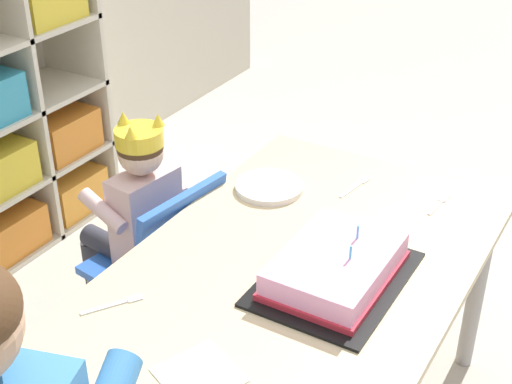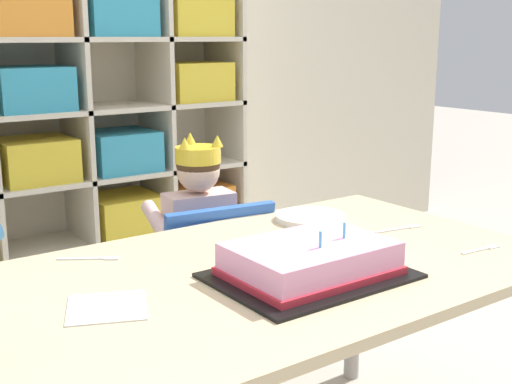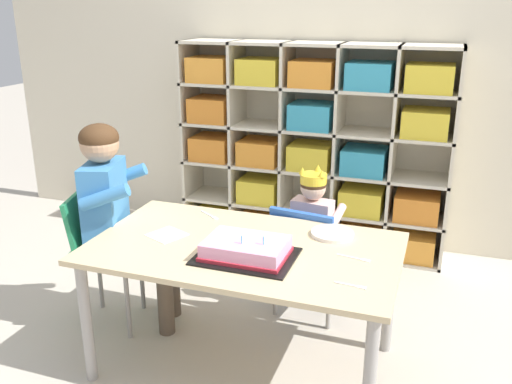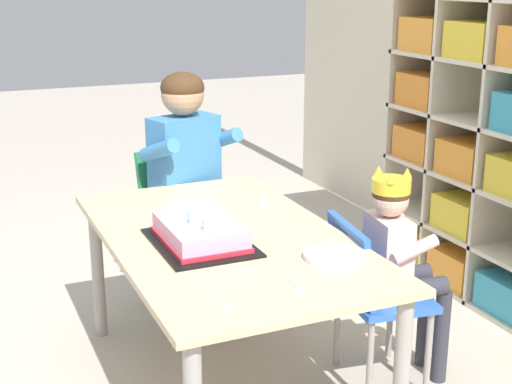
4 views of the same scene
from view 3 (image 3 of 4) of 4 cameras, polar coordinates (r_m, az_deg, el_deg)
ground at (r=2.77m, az=-1.18°, el=-17.27°), size 16.00×16.00×0.00m
classroom_back_wall at (r=3.88m, az=7.67°, el=14.02°), size 5.15×0.10×2.63m
storage_cubby_shelf at (r=3.78m, az=5.81°, el=4.07°), size 1.82×0.34×1.40m
activity_table at (r=2.49m, az=-1.26°, el=-7.05°), size 1.37×0.79×0.62m
classroom_chair_blue at (r=2.95m, az=5.30°, el=-6.11°), size 0.41×0.36×0.65m
child_with_crown at (r=2.99m, az=6.13°, el=-3.04°), size 0.32×0.32×0.84m
classroom_chair_adult_side at (r=2.97m, az=-15.89°, el=-5.01°), size 0.40×0.42×0.73m
adult_helper_seated at (r=2.86m, az=-14.14°, el=-1.16°), size 0.47×0.46×1.09m
birthday_cake_on_tray at (r=2.34m, az=-1.05°, el=-6.02°), size 0.41×0.31×0.11m
paper_plate_stack at (r=2.59m, az=7.91°, el=-4.29°), size 0.20×0.20×0.02m
paper_napkin_square at (r=2.60m, az=-9.22°, el=-4.39°), size 0.20×0.20×0.00m
fork_by_napkin at (r=2.16m, az=9.94°, el=-9.52°), size 0.12×0.02×0.00m
fork_near_child_seat at (r=2.80m, az=-4.78°, el=-2.44°), size 0.13×0.09×0.00m
fork_beside_plate_stack at (r=2.38m, az=10.27°, el=-6.77°), size 0.15×0.04×0.00m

